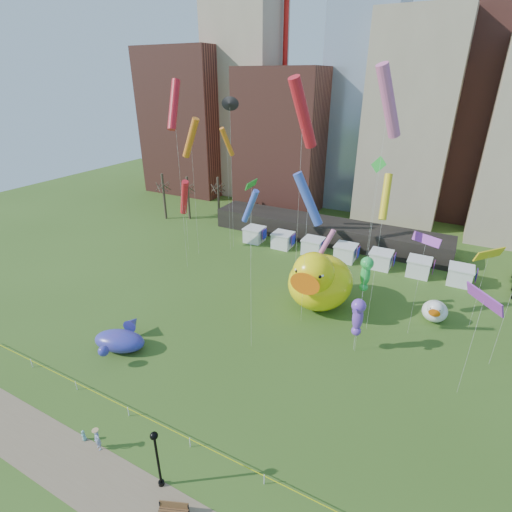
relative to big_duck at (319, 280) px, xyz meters
The scene contains 32 objects.
ground 22.51m from the big_duck, 94.34° to the right, with size 160.00×160.00×0.00m, color #36541A.
footpath 27.45m from the big_duck, 93.54° to the right, with size 70.00×4.00×0.02m, color #7C674D.
skyline 42.83m from the big_duck, 89.16° to the left, with size 101.00×23.00×68.00m.
pavilion 20.71m from the big_duck, 105.99° to the left, with size 38.00×6.00×3.20m, color black.
vendor_tents 14.05m from the big_duck, 92.75° to the left, with size 33.24×2.80×2.40m.
bare_trees 36.77m from the big_duck, 150.03° to the left, with size 8.44×6.44×8.50m.
caution_tape 22.42m from the big_duck, 94.34° to the right, with size 50.00×0.06×0.90m.
big_duck is the anchor object (origin of this frame).
small_duck 12.87m from the big_duck, 14.98° to the left, with size 2.71×3.65×2.81m.
seahorse_green 5.21m from the big_duck, 14.12° to the left, with size 1.82×2.03×6.95m.
seahorse_purple 8.28m from the big_duck, 44.76° to the right, with size 1.49×1.80×5.79m.
whale_inflatable 21.90m from the big_duck, 131.66° to the right, with size 5.68×6.56×2.27m.
park_bench 26.69m from the big_duck, 89.27° to the right, with size 1.92×1.24×0.94m.
lamppost 25.43m from the big_duck, 93.69° to the right, with size 0.51×0.51×4.90m.
woman 26.56m from the big_duck, 106.25° to the right, with size 0.64×0.42×1.75m, color white.
toddler 27.07m from the big_duck, 109.40° to the right, with size 0.32×0.23×0.91m, color white.
kite_0 24.16m from the big_duck, 165.77° to the left, with size 3.20×2.73×11.26m.
kite_1 20.96m from the big_duck, 44.51° to the right, with size 2.41×3.14×25.36m.
kite_3 13.72m from the big_duck, 59.41° to the left, with size 1.79×0.74×16.65m.
kite_4 16.98m from the big_duck, 12.60° to the left, with size 2.71×3.08×9.27m.
kite_5 15.17m from the big_duck, 108.51° to the right, with size 1.89×0.93×16.06m.
kite_6 23.49m from the big_duck, 152.10° to the left, with size 1.39×2.47×18.22m.
kite_7 17.72m from the big_duck, 25.29° to the right, with size 2.69×3.13×9.81m.
kite_8 17.84m from the big_duck, behind, with size 2.49×4.22×24.57m.
kite_9 4.91m from the big_duck, 34.67° to the right, with size 1.85×1.42×9.92m.
kite_10 26.78m from the big_duck, 149.62° to the left, with size 1.83×0.26×21.96m.
kite_11 17.07m from the big_duck, 148.34° to the left, with size 0.64×3.20×11.56m.
kite_12 12.71m from the big_duck, 16.08° to the right, with size 1.06×2.46×16.52m.
kite_13 10.94m from the big_duck, 98.61° to the right, with size 3.21×1.85×16.45m.
kite_14 25.36m from the big_duck, 165.13° to the left, with size 3.28×1.34×19.67m.
kite_15 12.39m from the big_duck, ahead, with size 2.64×1.55×11.05m.
kite_16 26.54m from the big_duck, behind, with size 1.80×3.49×24.20m.
Camera 1 is at (13.30, -14.90, 24.39)m, focal length 27.00 mm.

